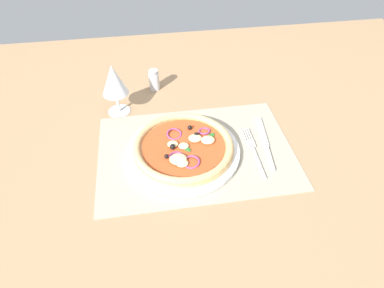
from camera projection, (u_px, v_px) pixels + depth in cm
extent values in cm
cube|color=#9E7A56|center=(196.00, 155.00, 84.19)|extent=(190.00, 140.00, 2.40)
cube|color=#A39984|center=(196.00, 151.00, 83.23)|extent=(48.83, 33.87, 0.40)
cylinder|color=white|center=(183.00, 151.00, 81.88)|extent=(28.02, 28.02, 1.33)
cylinder|color=tan|center=(183.00, 148.00, 81.08)|extent=(24.96, 24.96, 1.00)
torus|color=tan|center=(183.00, 145.00, 80.50)|extent=(24.76, 24.76, 1.80)
cylinder|color=#C64C23|center=(183.00, 146.00, 80.64)|extent=(20.47, 20.47, 0.30)
ellipsoid|color=beige|center=(173.00, 143.00, 80.64)|extent=(2.67, 2.40, 0.80)
ellipsoid|color=beige|center=(208.00, 139.00, 81.54)|extent=(3.42, 3.08, 1.03)
ellipsoid|color=beige|center=(184.00, 146.00, 79.94)|extent=(2.53, 2.28, 0.76)
ellipsoid|color=beige|center=(182.00, 163.00, 75.60)|extent=(2.85, 2.56, 0.85)
ellipsoid|color=beige|center=(195.00, 138.00, 81.78)|extent=(3.31, 2.98, 0.99)
ellipsoid|color=beige|center=(178.00, 159.00, 76.31)|extent=(4.09, 3.68, 1.23)
sphere|color=black|center=(196.00, 135.00, 82.56)|extent=(1.26, 1.26, 1.26)
sphere|color=black|center=(166.00, 156.00, 77.10)|extent=(1.03, 1.03, 1.03)
sphere|color=black|center=(190.00, 127.00, 84.66)|extent=(1.18, 1.18, 1.18)
sphere|color=black|center=(173.00, 147.00, 79.24)|extent=(1.39, 1.39, 1.39)
torus|color=#8E3D75|center=(192.00, 162.00, 76.10)|extent=(3.97, 3.93, 1.24)
torus|color=#8E3D75|center=(174.00, 134.00, 83.29)|extent=(3.96, 3.91, 1.40)
torus|color=#8E3D75|center=(204.00, 131.00, 84.16)|extent=(3.14, 3.14, 1.01)
torus|color=#8E3D75|center=(177.00, 156.00, 77.44)|extent=(3.64, 3.63, 0.89)
ellipsoid|color=#2D6B28|center=(211.00, 136.00, 82.85)|extent=(2.95, 2.98, 0.30)
ellipsoid|color=#2D6B28|center=(187.00, 149.00, 79.49)|extent=(2.79, 3.08, 0.30)
cube|color=silver|center=(258.00, 162.00, 79.80)|extent=(1.07, 11.17, 0.44)
cube|color=silver|center=(250.00, 143.00, 84.74)|extent=(2.24, 2.55, 0.44)
cube|color=silver|center=(250.00, 134.00, 87.31)|extent=(0.39, 4.32, 0.44)
cube|color=silver|center=(248.00, 134.00, 87.24)|extent=(0.39, 4.32, 0.44)
cube|color=silver|center=(246.00, 135.00, 87.18)|extent=(0.39, 4.32, 0.44)
cube|color=silver|center=(243.00, 135.00, 87.12)|extent=(0.39, 4.32, 0.44)
cube|color=silver|center=(269.00, 158.00, 80.74)|extent=(2.32, 8.50, 0.62)
cube|color=silver|center=(261.00, 131.00, 88.10)|extent=(3.40, 11.76, 0.44)
cylinder|color=silver|center=(119.00, 111.00, 95.45)|extent=(6.40, 6.40, 0.40)
cylinder|color=silver|center=(118.00, 102.00, 93.27)|extent=(0.80, 0.80, 6.00)
cone|color=silver|center=(114.00, 80.00, 88.31)|extent=(7.20, 7.20, 8.50)
cone|color=red|center=(114.00, 84.00, 89.21)|extent=(4.57, 4.57, 5.06)
cylinder|color=silver|center=(154.00, 81.00, 102.22)|extent=(3.20, 3.20, 5.50)
cylinder|color=#ADADB2|center=(153.00, 72.00, 99.93)|extent=(2.88, 2.88, 1.20)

